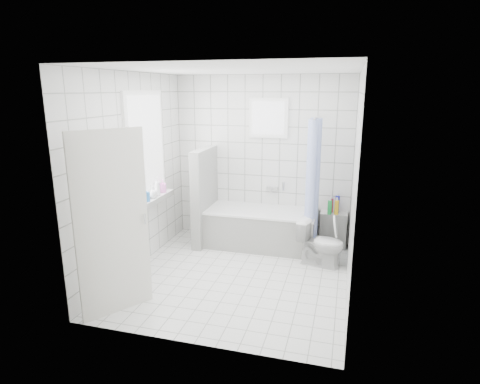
% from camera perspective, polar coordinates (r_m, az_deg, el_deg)
% --- Properties ---
extents(ground, '(3.00, 3.00, 0.00)m').
position_cam_1_polar(ground, '(5.37, -0.51, -11.86)').
color(ground, white).
rests_on(ground, ground).
extents(ceiling, '(3.00, 3.00, 0.00)m').
position_cam_1_polar(ceiling, '(4.82, -0.58, 17.05)').
color(ceiling, white).
rests_on(ceiling, ground).
extents(wall_back, '(2.80, 0.02, 2.60)m').
position_cam_1_polar(wall_back, '(6.37, 3.15, 4.64)').
color(wall_back, white).
rests_on(wall_back, ground).
extents(wall_front, '(2.80, 0.02, 2.60)m').
position_cam_1_polar(wall_front, '(3.57, -7.13, -3.29)').
color(wall_front, white).
rests_on(wall_front, ground).
extents(wall_left, '(0.02, 3.00, 2.60)m').
position_cam_1_polar(wall_left, '(5.48, -14.79, 2.58)').
color(wall_left, white).
rests_on(wall_left, ground).
extents(wall_right, '(0.02, 3.00, 2.60)m').
position_cam_1_polar(wall_right, '(4.76, 15.90, 0.76)').
color(wall_right, white).
rests_on(wall_right, ground).
extents(window_left, '(0.01, 0.90, 1.40)m').
position_cam_1_polar(window_left, '(5.67, -13.08, 6.14)').
color(window_left, white).
rests_on(window_left, wall_left).
extents(window_back, '(0.50, 0.01, 0.50)m').
position_cam_1_polar(window_back, '(6.23, 4.05, 10.43)').
color(window_back, white).
rests_on(window_back, wall_back).
extents(window_sill, '(0.18, 1.02, 0.08)m').
position_cam_1_polar(window_sill, '(5.79, -12.28, -1.12)').
color(window_sill, white).
rests_on(window_sill, wall_left).
extents(door, '(0.48, 0.69, 2.00)m').
position_cam_1_polar(door, '(4.42, -17.70, -4.46)').
color(door, silver).
rests_on(door, ground).
extents(bathtub, '(1.67, 0.77, 0.58)m').
position_cam_1_polar(bathtub, '(6.25, 3.01, -5.12)').
color(bathtub, white).
rests_on(bathtub, ground).
extents(partition_wall, '(0.15, 0.85, 1.50)m').
position_cam_1_polar(partition_wall, '(6.31, -5.04, -0.60)').
color(partition_wall, white).
rests_on(partition_wall, ground).
extents(tiled_ledge, '(0.40, 0.24, 0.55)m').
position_cam_1_polar(tiled_ledge, '(6.37, 13.11, -5.25)').
color(tiled_ledge, white).
rests_on(tiled_ledge, ground).
extents(toilet, '(0.68, 0.46, 0.64)m').
position_cam_1_polar(toilet, '(5.68, 11.44, -7.14)').
color(toilet, white).
rests_on(toilet, ground).
extents(curtain_rod, '(0.02, 0.80, 0.02)m').
position_cam_1_polar(curtain_rod, '(5.77, 10.85, 10.40)').
color(curtain_rod, silver).
rests_on(curtain_rod, wall_back).
extents(shower_curtain, '(0.14, 0.48, 1.78)m').
position_cam_1_polar(shower_curtain, '(5.77, 10.32, 1.37)').
color(shower_curtain, '#455BCA').
rests_on(shower_curtain, curtain_rod).
extents(tub_faucet, '(0.18, 0.06, 0.06)m').
position_cam_1_polar(tub_faucet, '(6.39, 4.60, 0.52)').
color(tub_faucet, silver).
rests_on(tub_faucet, wall_back).
extents(sill_bottles, '(0.18, 0.80, 0.29)m').
position_cam_1_polar(sill_bottles, '(5.68, -12.62, 0.20)').
color(sill_bottles, white).
rests_on(sill_bottles, window_sill).
extents(ledge_bottles, '(0.17, 0.19, 0.27)m').
position_cam_1_polar(ledge_bottles, '(6.23, 13.20, -1.95)').
color(ledge_bottles, '#181AC4').
rests_on(ledge_bottles, tiled_ledge).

